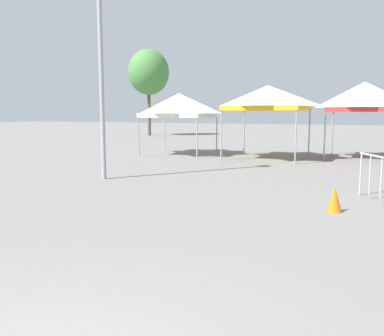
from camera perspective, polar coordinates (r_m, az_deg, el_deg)
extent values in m
cylinder|color=#9E9EA3|center=(19.56, -7.39, 4.57)|extent=(0.06, 0.06, 2.01)
cylinder|color=#9E9EA3|center=(18.36, 0.69, 4.43)|extent=(0.06, 0.06, 2.01)
cylinder|color=#9E9EA3|center=(22.17, -3.81, 4.98)|extent=(0.06, 0.06, 2.01)
cylinder|color=#9E9EA3|center=(21.12, 3.43, 4.85)|extent=(0.06, 0.06, 2.01)
pyramid|color=white|center=(20.22, -1.79, 8.93)|extent=(3.26, 3.26, 0.95)
cube|color=white|center=(20.22, -1.78, 7.29)|extent=(3.23, 3.23, 0.20)
cylinder|color=#9E9EA3|center=(17.69, 4.07, 4.81)|extent=(0.06, 0.06, 2.32)
cylinder|color=#9E9EA3|center=(16.82, 14.15, 4.44)|extent=(0.06, 0.06, 2.32)
cylinder|color=#9E9EA3|center=(20.66, 7.22, 5.18)|extent=(0.06, 0.06, 2.32)
cylinder|color=#9E9EA3|center=(19.92, 15.89, 4.85)|extent=(0.06, 0.06, 2.32)
pyramid|color=white|center=(18.70, 10.45, 9.80)|extent=(3.33, 3.33, 0.90)
cube|color=yellow|center=(18.69, 10.41, 8.11)|extent=(3.30, 3.30, 0.20)
cylinder|color=#9E9EA3|center=(18.64, 17.87, 4.52)|extent=(0.06, 0.06, 2.27)
cylinder|color=#9E9EA3|center=(21.47, 18.86, 4.85)|extent=(0.06, 0.06, 2.27)
pyramid|color=white|center=(19.93, 22.74, 9.34)|extent=(3.02, 3.02, 1.11)
cube|color=red|center=(19.92, 22.64, 7.46)|extent=(2.99, 2.99, 0.20)
cylinder|color=#9E9EA3|center=(13.03, -12.47, 14.13)|extent=(0.14, 0.14, 7.10)
cylinder|color=brown|center=(37.12, -5.94, 7.67)|extent=(0.28, 0.28, 4.11)
ellipsoid|color=#47843D|center=(37.28, -6.01, 13.04)|extent=(3.58, 3.58, 3.94)
cylinder|color=#B7BABF|center=(10.10, 24.83, 1.31)|extent=(1.02, 1.88, 0.05)
cylinder|color=#B7BABF|center=(11.05, 22.27, -0.81)|extent=(0.04, 0.04, 1.05)
cylinder|color=#B7BABF|center=(10.16, 24.68, -1.34)|extent=(0.04, 0.04, 0.92)
cylinder|color=#B7BABF|center=(10.62, 23.37, -0.90)|extent=(0.04, 0.04, 0.92)
cone|color=orange|center=(9.04, 19.06, -4.09)|extent=(0.32, 0.32, 0.54)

